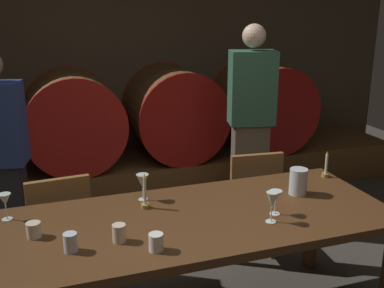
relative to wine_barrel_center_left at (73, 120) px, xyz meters
The scene contains 21 objects.
back_wall 0.89m from the wine_barrel_center_left, 46.62° to the left, with size 6.69×0.24×2.66m, color brown.
barrel_shelf 0.84m from the wine_barrel_center_left, ahead, with size 6.02×0.90×0.39m, color brown.
wine_barrel_center_left is the anchor object (origin of this frame).
wine_barrel_center_right 1.03m from the wine_barrel_center_left, ahead, with size 0.93×0.89×0.93m.
wine_barrel_far_right 2.05m from the wine_barrel_center_left, ahead, with size 0.93×0.89×0.93m.
dining_table 2.29m from the wine_barrel_center_left, 79.02° to the right, with size 2.39×0.93×0.77m.
chair_left 1.63m from the wine_barrel_center_left, 98.91° to the right, with size 0.43×0.43×0.88m.
chair_right 1.97m from the wine_barrel_center_left, 52.05° to the right, with size 0.44×0.44×0.88m.
guest_left 1.30m from the wine_barrel_center_left, 117.51° to the right, with size 0.42×0.32×1.65m.
guest_right 1.75m from the wine_barrel_center_left, 35.94° to the right, with size 0.43×0.32×1.78m.
candle_left 2.06m from the wine_barrel_center_left, 83.26° to the right, with size 0.05×0.05×0.22m.
candle_right 2.49m from the wine_barrel_center_left, 51.37° to the right, with size 0.05×0.05×0.19m.
pitcher 2.47m from the wine_barrel_center_left, 60.63° to the right, with size 0.11×0.11×0.17m.
wine_glass_far_left 2.01m from the wine_barrel_center_left, 105.24° to the right, with size 0.07×0.07×0.16m.
wine_glass_center_left 1.94m from the wine_barrel_center_left, 82.41° to the right, with size 0.08×0.08×0.17m.
wine_glass_center_right 2.60m from the wine_barrel_center_left, 70.64° to the right, with size 0.07×0.07×0.18m.
wine_glass_far_right 2.54m from the wine_barrel_center_left, 68.57° to the right, with size 0.07×0.07×0.15m.
cup_far_left 2.24m from the wine_barrel_center_left, 99.96° to the right, with size 0.08×0.08×0.08m, color beige.
cup_center_left 2.43m from the wine_barrel_center_left, 95.16° to the right, with size 0.07×0.07×0.10m, color silver.
cup_center_right 2.39m from the wine_barrel_center_left, 89.43° to the right, with size 0.07×0.07×0.09m, color beige.
cup_far_right 2.55m from the wine_barrel_center_left, 85.99° to the right, with size 0.07×0.07×0.09m, color white.
Camera 1 is at (-0.82, -2.04, 1.93)m, focal length 43.11 mm.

